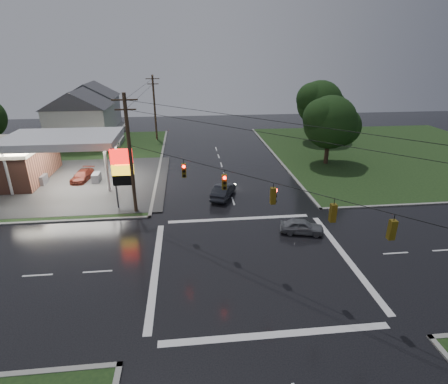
{
  "coord_description": "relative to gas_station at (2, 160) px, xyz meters",
  "views": [
    {
      "loc": [
        -4.41,
        -21.18,
        14.41
      ],
      "look_at": [
        -1.45,
        6.29,
        3.0
      ],
      "focal_mm": 28.0,
      "sensor_mm": 36.0,
      "label": 1
    }
  ],
  "objects": [
    {
      "name": "house_near",
      "position": [
        4.73,
        16.3,
        1.86
      ],
      "size": [
        11.05,
        8.48,
        8.6
      ],
      "color": "silver",
      "rests_on": "ground"
    },
    {
      "name": "gas_station",
      "position": [
        0.0,
        0.0,
        0.0
      ],
      "size": [
        26.2,
        18.0,
        5.6
      ],
      "color": "#2D2D2D",
      "rests_on": "ground"
    },
    {
      "name": "car_crossing",
      "position": [
        30.52,
        -15.86,
        -1.93
      ],
      "size": [
        3.84,
        2.29,
        1.23
      ],
      "primitive_type": "imported",
      "rotation": [
        0.0,
        0.0,
        1.32
      ],
      "color": "slate",
      "rests_on": "ground"
    },
    {
      "name": "ground",
      "position": [
        25.68,
        -19.7,
        -2.55
      ],
      "size": [
        120.0,
        120.0,
        0.0
      ],
      "primitive_type": "plane",
      "color": "black",
      "rests_on": "ground"
    },
    {
      "name": "car_north",
      "position": [
        24.77,
        -7.6,
        -1.81
      ],
      "size": [
        3.14,
        4.72,
        1.47
      ],
      "primitive_type": "imported",
      "rotation": [
        0.0,
        0.0,
        2.75
      ],
      "color": "black",
      "rests_on": "ground"
    },
    {
      "name": "house_far",
      "position": [
        3.73,
        28.3,
        1.86
      ],
      "size": [
        11.05,
        8.48,
        8.6
      ],
      "color": "silver",
      "rests_on": "ground"
    },
    {
      "name": "traffic_signals",
      "position": [
        25.69,
        -19.72,
        3.93
      ],
      "size": [
        26.87,
        26.87,
        1.47
      ],
      "color": "black",
      "rests_on": "ground"
    },
    {
      "name": "utility_pole_nw",
      "position": [
        16.18,
        -10.2,
        3.17
      ],
      "size": [
        2.2,
        0.32,
        11.0
      ],
      "color": "#382619",
      "rests_on": "ground"
    },
    {
      "name": "grass_ne",
      "position": [
        51.68,
        6.3,
        -2.51
      ],
      "size": [
        36.0,
        36.0,
        0.08
      ],
      "primitive_type": "cube",
      "color": "black",
      "rests_on": "ground"
    },
    {
      "name": "grass_nw",
      "position": [
        -0.32,
        6.3,
        -2.51
      ],
      "size": [
        36.0,
        36.0,
        0.08
      ],
      "primitive_type": "cube",
      "color": "black",
      "rests_on": "ground"
    },
    {
      "name": "tree_ne_far",
      "position": [
        42.83,
        14.29,
        3.63
      ],
      "size": [
        8.46,
        7.2,
        9.8
      ],
      "color": "black",
      "rests_on": "ground"
    },
    {
      "name": "utility_pole_n",
      "position": [
        16.18,
        18.3,
        2.92
      ],
      "size": [
        2.2,
        0.32,
        10.5
      ],
      "color": "#382619",
      "rests_on": "ground"
    },
    {
      "name": "pylon_sign",
      "position": [
        15.18,
        -9.2,
        1.46
      ],
      "size": [
        2.0,
        0.35,
        6.0
      ],
      "color": "#59595E",
      "rests_on": "ground"
    },
    {
      "name": "car_pump",
      "position": [
        8.9,
        -0.84,
        -1.95
      ],
      "size": [
        2.34,
        4.34,
        1.19
      ],
      "primitive_type": "imported",
      "rotation": [
        0.0,
        0.0,
        -0.17
      ],
      "color": "#4E1911",
      "rests_on": "ground"
    },
    {
      "name": "tree_ne_near",
      "position": [
        39.82,
        2.29,
        3.01
      ],
      "size": [
        7.99,
        6.8,
        8.98
      ],
      "color": "black",
      "rests_on": "ground"
    }
  ]
}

